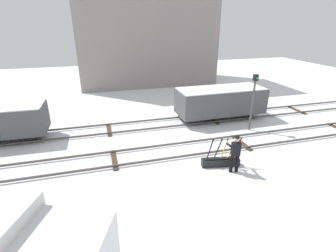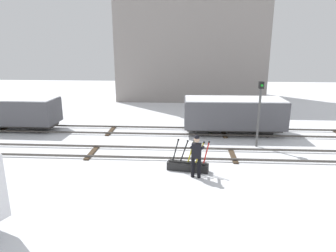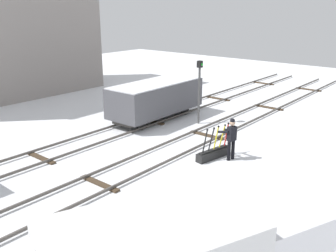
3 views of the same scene
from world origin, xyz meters
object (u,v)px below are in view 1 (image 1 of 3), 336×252
Objects in this scene: rail_worker at (235,151)px; signal_post at (253,97)px; switch_lever_frame at (221,161)px; freight_car_far_end at (220,101)px.

signal_post is at bearing 60.60° from rail_worker.
signal_post reaches higher than rail_worker.
freight_car_far_end is at bearing 74.72° from switch_lever_frame.
switch_lever_frame is 0.53× the size of signal_post.
freight_car_far_end is (2.42, 6.33, 0.23)m from rail_worker.
signal_post is 2.64m from freight_car_far_end.
signal_post is (3.36, 4.03, 1.12)m from rail_worker.
rail_worker is 0.31× the size of freight_car_far_end.
signal_post is at bearing 53.14° from switch_lever_frame.
switch_lever_frame is at bearing -137.24° from signal_post.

